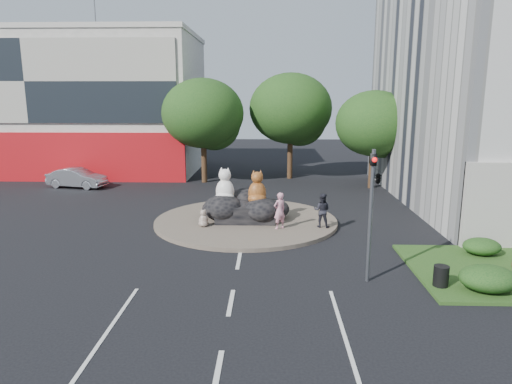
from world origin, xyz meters
TOP-DOWN VIEW (x-y plane):
  - ground at (0.00, 0.00)m, footprint 120.00×120.00m
  - roundabout_island at (0.00, 10.00)m, footprint 10.00×10.00m
  - rock_plinth at (0.00, 10.00)m, footprint 3.20×2.60m
  - shophouse_block at (-18.00, 27.91)m, footprint 25.20×12.30m
  - tree_left at (-3.93, 22.06)m, footprint 6.46×6.46m
  - tree_mid at (3.07, 24.06)m, footprint 6.84×6.84m
  - tree_right at (9.07, 20.06)m, footprint 5.70×5.70m
  - hedge_near_green at (9.00, 1.00)m, footprint 2.00×1.60m
  - hedge_back_green at (10.50, 4.80)m, footprint 1.60×1.28m
  - traffic_light at (5.10, 2.00)m, footprint 0.44×1.24m
  - street_lamp at (12.82, 8.00)m, footprint 2.34×0.22m
  - cat_white at (-1.14, 10.03)m, footprint 1.44×1.34m
  - cat_tabby at (0.62, 9.84)m, footprint 1.21×1.07m
  - kitten_calico at (-2.15, 8.52)m, footprint 0.59×0.52m
  - kitten_white at (1.43, 9.53)m, footprint 0.54×0.51m
  - pedestrian_pink at (1.81, 8.22)m, footprint 0.82×0.77m
  - pedestrian_dark at (4.00, 8.58)m, footprint 1.00×0.86m
  - parked_car at (-13.39, 19.48)m, footprint 4.77×2.51m
  - litter_bin at (7.50, 1.36)m, footprint 0.69×0.69m

SIDE VIEW (x-z plane):
  - ground at x=0.00m, z-range 0.00..0.00m
  - roundabout_island at x=0.00m, z-range 0.00..0.20m
  - hedge_back_green at x=10.50m, z-range 0.12..0.84m
  - litter_bin at x=7.50m, z-range 0.12..0.88m
  - kitten_white at x=1.43m, z-range 0.20..0.94m
  - hedge_near_green at x=9.00m, z-range 0.12..1.02m
  - rock_plinth at x=0.00m, z-range 0.20..1.10m
  - kitten_calico at x=-2.15m, z-range 0.20..1.13m
  - parked_car at x=-13.39m, z-range 0.00..1.49m
  - pedestrian_dark at x=4.00m, z-range 0.20..1.98m
  - pedestrian_pink at x=1.81m, z-range 0.20..2.09m
  - cat_tabby at x=0.62m, z-range 1.10..2.97m
  - cat_white at x=-1.14m, z-range 1.10..3.09m
  - traffic_light at x=5.10m, z-range 1.12..6.12m
  - street_lamp at x=12.82m, z-range 0.52..8.58m
  - tree_right at x=9.07m, z-range 0.98..8.28m
  - tree_left at x=-3.93m, z-range 1.11..9.38m
  - tree_mid at x=3.07m, z-range 1.18..9.94m
  - shophouse_block at x=-18.00m, z-range -2.52..14.88m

